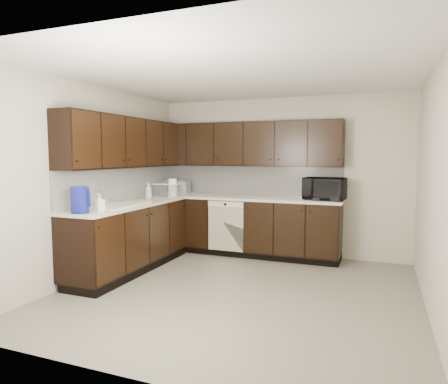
# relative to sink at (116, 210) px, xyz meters

# --- Properties ---
(floor) EXTENTS (4.00, 4.00, 0.00)m
(floor) POSITION_rel_sink_xyz_m (1.68, 0.01, -0.88)
(floor) COLOR gray
(floor) RESTS_ON ground
(ceiling) EXTENTS (4.00, 4.00, 0.00)m
(ceiling) POSITION_rel_sink_xyz_m (1.68, 0.01, 1.62)
(ceiling) COLOR white
(ceiling) RESTS_ON wall_back
(wall_back) EXTENTS (4.00, 0.02, 2.50)m
(wall_back) POSITION_rel_sink_xyz_m (1.68, 2.01, 0.37)
(wall_back) COLOR #BEB7A2
(wall_back) RESTS_ON floor
(wall_left) EXTENTS (0.02, 4.00, 2.50)m
(wall_left) POSITION_rel_sink_xyz_m (-0.32, 0.01, 0.37)
(wall_left) COLOR #BEB7A2
(wall_left) RESTS_ON floor
(wall_right) EXTENTS (0.02, 4.00, 2.50)m
(wall_right) POSITION_rel_sink_xyz_m (3.68, 0.01, 0.37)
(wall_right) COLOR #BEB7A2
(wall_right) RESTS_ON floor
(wall_front) EXTENTS (4.00, 0.02, 2.50)m
(wall_front) POSITION_rel_sink_xyz_m (1.68, -1.99, 0.37)
(wall_front) COLOR #BEB7A2
(wall_front) RESTS_ON floor
(lower_cabinets) EXTENTS (3.00, 2.80, 0.90)m
(lower_cabinets) POSITION_rel_sink_xyz_m (0.67, 1.12, -0.47)
(lower_cabinets) COLOR black
(lower_cabinets) RESTS_ON floor
(countertop) EXTENTS (3.03, 2.83, 0.04)m
(countertop) POSITION_rel_sink_xyz_m (0.67, 1.12, 0.04)
(countertop) COLOR beige
(countertop) RESTS_ON lower_cabinets
(backsplash) EXTENTS (3.00, 2.80, 0.48)m
(backsplash) POSITION_rel_sink_xyz_m (0.46, 1.33, 0.30)
(backsplash) COLOR beige
(backsplash) RESTS_ON countertop
(upper_cabinets) EXTENTS (3.00, 2.80, 0.70)m
(upper_cabinets) POSITION_rel_sink_xyz_m (0.58, 1.22, 0.89)
(upper_cabinets) COLOR black
(upper_cabinets) RESTS_ON wall_back
(dishwasher) EXTENTS (0.58, 0.04, 0.78)m
(dishwasher) POSITION_rel_sink_xyz_m (0.98, 1.42, -0.33)
(dishwasher) COLOR beige
(dishwasher) RESTS_ON lower_cabinets
(sink) EXTENTS (0.54, 0.82, 0.42)m
(sink) POSITION_rel_sink_xyz_m (0.00, 0.00, 0.00)
(sink) COLOR beige
(sink) RESTS_ON countertop
(microwave) EXTENTS (0.62, 0.44, 0.33)m
(microwave) POSITION_rel_sink_xyz_m (2.43, 1.71, 0.22)
(microwave) COLOR black
(microwave) RESTS_ON countertop
(soap_bottle_a) EXTENTS (0.13, 0.13, 0.21)m
(soap_bottle_a) POSITION_rel_sink_xyz_m (0.15, -0.51, 0.16)
(soap_bottle_a) COLOR gray
(soap_bottle_a) RESTS_ON countertop
(soap_bottle_b) EXTENTS (0.12, 0.12, 0.25)m
(soap_bottle_b) POSITION_rel_sink_xyz_m (-0.08, 0.91, 0.18)
(soap_bottle_b) COLOR gray
(soap_bottle_b) RESTS_ON countertop
(toaster_oven) EXTENTS (0.38, 0.28, 0.23)m
(toaster_oven) POSITION_rel_sink_xyz_m (-0.01, 1.71, 0.18)
(toaster_oven) COLOR #B7B7B9
(toaster_oven) RESTS_ON countertop
(storage_bin) EXTENTS (0.59, 0.52, 0.19)m
(storage_bin) POSITION_rel_sink_xyz_m (-0.02, 1.36, 0.16)
(storage_bin) COLOR white
(storage_bin) RESTS_ON countertop
(blue_pitcher) EXTENTS (0.26, 0.26, 0.31)m
(blue_pitcher) POSITION_rel_sink_xyz_m (0.02, -0.69, 0.21)
(blue_pitcher) COLOR #0F1991
(blue_pitcher) RESTS_ON countertop
(teal_tumbler) EXTENTS (0.11, 0.11, 0.20)m
(teal_tumbler) POSITION_rel_sink_xyz_m (0.12, 1.36, 0.16)
(teal_tumbler) COLOR #0D8091
(teal_tumbler) RESTS_ON countertop
(paper_towel_roll) EXTENTS (0.17, 0.17, 0.28)m
(paper_towel_roll) POSITION_rel_sink_xyz_m (0.13, 1.29, 0.20)
(paper_towel_roll) COLOR white
(paper_towel_roll) RESTS_ON countertop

